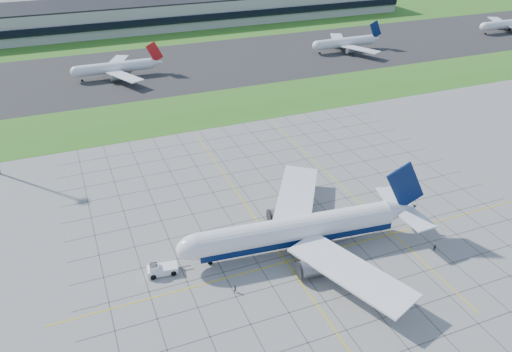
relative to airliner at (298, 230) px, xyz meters
The scene contains 13 objects.
ground 7.65m from the airliner, 15.89° to the right, with size 1400.00×1400.00×0.00m, color gray.
grass_median 88.74m from the airliner, 86.42° to the left, with size 700.00×35.00×0.04m, color #326D1F.
asphalt_taxiway 143.62m from the airliner, 87.79° to the left, with size 700.00×75.00×0.04m, color #383838.
grass_far 253.54m from the airliner, 88.75° to the left, with size 700.00×145.00×0.04m, color #326D1F.
apron_markings 12.30m from the airliner, 57.98° to the left, with size 120.00×130.00×0.03m.
terminal 232.81m from the airliner, 78.72° to the left, with size 260.00×43.00×15.80m.
airliner is the anchor object (origin of this frame).
pushback_tug 31.24m from the airliner, behind, with size 9.48×3.83×2.61m.
crew_near 20.39m from the airliner, 155.54° to the right, with size 0.61×0.40×1.68m, color black.
crew_far 31.36m from the airliner, 24.06° to the right, with size 0.77×0.60×1.59m, color black.
distant_jet_1 139.90m from the airliner, 98.15° to the left, with size 37.80×42.66×14.08m.
distant_jet_2 166.36m from the airliner, 55.37° to the left, with size 37.32×42.66×14.08m.
distant_jet_3 245.89m from the airliner, 33.74° to the left, with size 44.33×42.66×14.08m.
Camera 1 is at (-48.51, -79.12, 70.94)m, focal length 35.00 mm.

